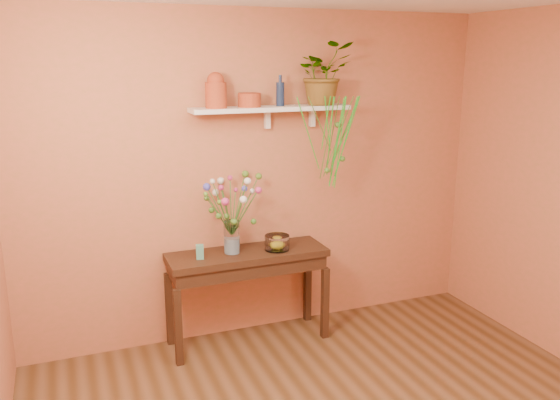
% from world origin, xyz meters
% --- Properties ---
extents(room, '(4.04, 4.04, 2.70)m').
position_xyz_m(room, '(0.00, 0.00, 1.35)').
color(room, brown).
rests_on(room, ground).
extents(sideboard, '(1.30, 0.42, 0.79)m').
position_xyz_m(sideboard, '(-0.20, 1.77, 0.67)').
color(sideboard, '#3A2214').
rests_on(sideboard, ground).
extents(wall_shelf, '(1.30, 0.24, 0.19)m').
position_xyz_m(wall_shelf, '(0.06, 1.87, 1.92)').
color(wall_shelf, white).
rests_on(wall_shelf, room).
extents(terracotta_jug, '(0.17, 0.17, 0.27)m').
position_xyz_m(terracotta_jug, '(-0.40, 1.85, 2.07)').
color(terracotta_jug, '#AA3D1B').
rests_on(terracotta_jug, wall_shelf).
extents(terracotta_pot, '(0.24, 0.24, 0.11)m').
position_xyz_m(terracotta_pot, '(-0.13, 1.86, 1.99)').
color(terracotta_pot, '#AA3D1B').
rests_on(terracotta_pot, wall_shelf).
extents(blue_bottle, '(0.07, 0.07, 0.24)m').
position_xyz_m(blue_bottle, '(0.13, 1.87, 2.04)').
color(blue_bottle, '#162545').
rests_on(blue_bottle, wall_shelf).
extents(spider_plant, '(0.46, 0.40, 0.50)m').
position_xyz_m(spider_plant, '(0.49, 1.85, 2.19)').
color(spider_plant, '#3F6F23').
rests_on(spider_plant, wall_shelf).
extents(plant_fronds, '(0.51, 0.35, 0.76)m').
position_xyz_m(plant_fronds, '(0.53, 1.69, 1.67)').
color(plant_fronds, '#3F6F23').
rests_on(plant_fronds, wall_shelf).
extents(glass_vase, '(0.13, 0.13, 0.26)m').
position_xyz_m(glass_vase, '(-0.32, 1.79, 0.90)').
color(glass_vase, white).
rests_on(glass_vase, sideboard).
extents(bouquet, '(0.52, 0.45, 0.49)m').
position_xyz_m(bouquet, '(-0.32, 1.77, 1.26)').
color(bouquet, '#386B28').
rests_on(bouquet, glass_vase).
extents(glass_bowl, '(0.20, 0.20, 0.12)m').
position_xyz_m(glass_bowl, '(0.04, 1.73, 0.84)').
color(glass_bowl, white).
rests_on(glass_bowl, sideboard).
extents(lemon, '(0.08, 0.08, 0.08)m').
position_xyz_m(lemon, '(0.05, 1.74, 0.83)').
color(lemon, yellow).
rests_on(lemon, glass_bowl).
extents(carton, '(0.06, 0.05, 0.12)m').
position_xyz_m(carton, '(-0.60, 1.74, 0.84)').
color(carton, teal).
rests_on(carton, sideboard).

